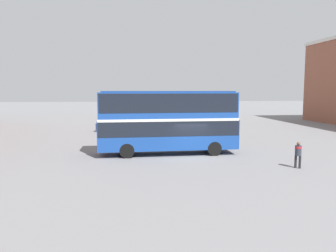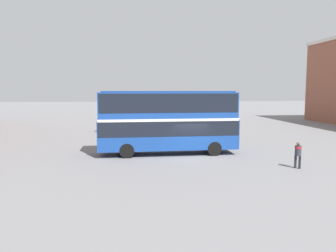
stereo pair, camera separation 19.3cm
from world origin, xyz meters
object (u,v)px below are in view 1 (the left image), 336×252
pedestrian_foreground (298,152)px  parked_car_kerb_far (115,125)px  double_decker_bus (168,118)px  parked_car_kerb_near (192,125)px

pedestrian_foreground → parked_car_kerb_far: pedestrian_foreground is taller
parked_car_kerb_far → pedestrian_foreground: bearing=133.1°
double_decker_bus → pedestrian_foreground: size_ratio=6.32×
parked_car_kerb_near → parked_car_kerb_far: parked_car_kerb_near is taller
pedestrian_foreground → parked_car_kerb_near: size_ratio=0.41×
parked_car_kerb_far → double_decker_bus: bearing=119.4°
double_decker_bus → pedestrian_foreground: double_decker_bus is taller
parked_car_kerb_near → parked_car_kerb_far: size_ratio=0.93×
double_decker_bus → parked_car_kerb_far: double_decker_bus is taller
double_decker_bus → parked_car_kerb_near: 14.56m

